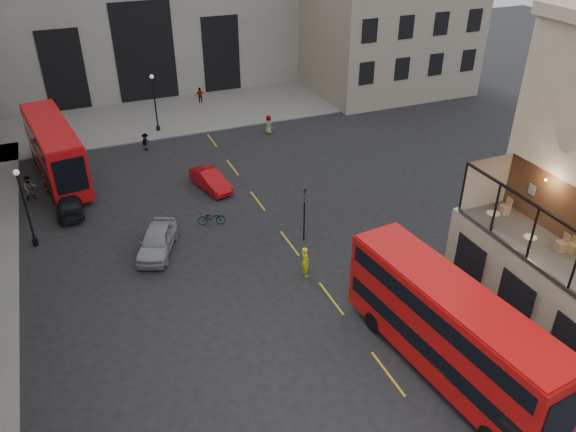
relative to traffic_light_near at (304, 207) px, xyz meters
name	(u,v)px	position (x,y,z in m)	size (l,w,h in m)	color
ground	(424,362)	(1.00, -12.00, -2.42)	(140.00, 140.00, 0.00)	black
host_frontage	(539,292)	(7.50, -12.00, -0.17)	(3.00, 11.00, 4.50)	#C1AF91
cafe_floor	(550,254)	(7.50, -12.00, 2.12)	(3.00, 10.00, 0.10)	slate
pavement_far	(150,116)	(-5.00, 26.00, -2.36)	(40.00, 12.00, 0.12)	slate
traffic_light_near	(304,207)	(0.00, 0.00, 0.00)	(0.16, 0.20, 3.80)	black
traffic_light_far	(53,146)	(-14.00, 16.00, 0.00)	(0.16, 0.20, 3.80)	black
street_lamp_a	(27,213)	(-16.00, 6.00, -0.03)	(0.36, 0.36, 5.33)	black
street_lamp_b	(155,107)	(-5.00, 22.00, -0.03)	(0.36, 0.36, 5.33)	black
bus_near	(449,327)	(1.50, -12.72, 0.22)	(3.99, 12.04, 4.71)	red
bus_far	(54,148)	(-13.93, 15.28, 0.14)	(4.13, 11.69, 4.57)	red
car_a	(157,241)	(-8.94, 2.31, -1.62)	(1.89, 4.70, 1.60)	gray
car_b	(211,180)	(-3.58, 9.17, -1.73)	(1.48, 4.24, 1.40)	#B80B11
car_c	(70,204)	(-13.61, 9.55, -1.78)	(1.81, 4.45, 1.29)	black
bicycle	(212,218)	(-4.93, 4.20, -1.95)	(0.64, 1.82, 0.96)	gray
cyclist	(305,262)	(-1.46, -3.47, -1.46)	(0.70, 0.46, 1.93)	yellow
pedestrian_a	(30,188)	(-16.06, 12.49, -1.48)	(0.92, 0.71, 1.89)	gray
pedestrian_b	(146,142)	(-6.79, 18.12, -1.66)	(0.99, 0.57, 1.53)	gray
pedestrian_c	(200,96)	(0.61, 27.90, -1.57)	(1.00, 0.42, 1.70)	gray
pedestrian_d	(268,124)	(4.28, 17.65, -1.57)	(0.84, 0.55, 1.72)	gray
pedestrian_e	(46,182)	(-14.99, 13.11, -1.54)	(0.65, 0.43, 1.78)	gray
cafe_table_mid	(529,241)	(6.69, -11.35, 2.69)	(0.62, 0.62, 0.77)	white
cafe_table_far	(492,218)	(6.47, -8.97, 2.73)	(0.67, 0.67, 0.84)	beige
cafe_chair_b	(572,247)	(8.54, -12.25, 2.42)	(0.47, 0.47, 0.81)	tan
cafe_chair_c	(561,246)	(8.12, -11.98, 2.46)	(0.53, 0.53, 0.93)	tan
cafe_chair_d	(505,209)	(8.07, -8.13, 2.45)	(0.50, 0.50, 0.92)	tan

